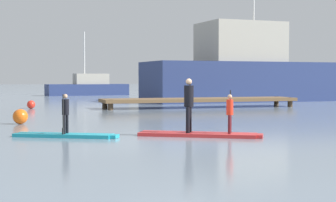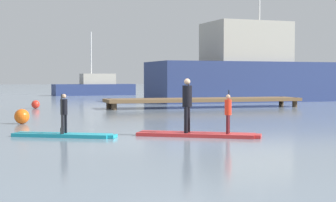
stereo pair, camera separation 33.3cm
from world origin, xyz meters
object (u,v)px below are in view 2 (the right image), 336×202
(mooring_buoy_mid, at_px, (22,116))
(paddler_adult, at_px, (187,102))
(paddleboard_near, at_px, (64,135))
(mooring_buoy_far, at_px, (36,104))
(fishing_boat_green_midground, at_px, (95,87))
(paddleboard_far, at_px, (198,135))
(paddler_child_solo, at_px, (64,111))
(fishing_boat_white_large, at_px, (255,73))
(paddler_child_front, at_px, (228,112))

(mooring_buoy_mid, bearing_deg, paddler_adult, -50.65)
(paddleboard_near, xyz_separation_m, mooring_buoy_far, (-0.23, 14.37, 0.17))
(fishing_boat_green_midground, distance_m, mooring_buoy_far, 21.50)
(paddleboard_far, relative_size, fishing_boat_green_midground, 0.43)
(paddler_child_solo, relative_size, mooring_buoy_far, 2.51)
(fishing_boat_white_large, bearing_deg, paddleboard_far, -119.17)
(fishing_boat_white_large, relative_size, mooring_buoy_mid, 28.91)
(paddleboard_near, distance_m, mooring_buoy_far, 14.37)
(paddleboard_near, height_order, paddler_adult, paddler_adult)
(paddler_adult, relative_size, fishing_boat_white_large, 0.10)
(paddler_adult, xyz_separation_m, paddler_child_front, (1.02, -0.57, -0.26))
(paddleboard_far, bearing_deg, paddler_child_solo, 166.39)
(paddler_child_front, height_order, mooring_buoy_far, paddler_child_front)
(paddler_adult, distance_m, fishing_boat_white_large, 23.29)
(paddler_child_front, height_order, fishing_boat_green_midground, fishing_boat_green_midground)
(fishing_boat_green_midground, bearing_deg, paddler_adult, -94.13)
(fishing_boat_green_midground, bearing_deg, mooring_buoy_far, -106.75)
(mooring_buoy_mid, bearing_deg, paddler_child_front, -47.65)
(fishing_boat_white_large, bearing_deg, mooring_buoy_mid, -137.56)
(paddleboard_far, bearing_deg, paddler_adult, 149.33)
(fishing_boat_green_midground, height_order, mooring_buoy_mid, fishing_boat_green_midground)
(paddler_child_front, bearing_deg, fishing_boat_green_midground, 87.53)
(paddler_child_solo, height_order, mooring_buoy_mid, paddler_child_solo)
(paddleboard_near, relative_size, paddler_adult, 1.86)
(paddleboard_near, height_order, fishing_boat_green_midground, fishing_boat_green_midground)
(paddler_child_solo, distance_m, mooring_buoy_mid, 4.86)
(paddler_child_solo, xyz_separation_m, paddleboard_far, (3.67, -0.89, -0.67))
(paddleboard_far, relative_size, paddler_child_front, 2.77)
(paddleboard_far, distance_m, paddler_adult, 0.98)
(paddleboard_near, bearing_deg, paddler_adult, -12.21)
(fishing_boat_green_midground, height_order, mooring_buoy_far, fishing_boat_green_midground)
(mooring_buoy_mid, bearing_deg, mooring_buoy_far, 84.98)
(paddleboard_near, xyz_separation_m, fishing_boat_green_midground, (5.96, 34.95, 0.70))
(paddler_adult, xyz_separation_m, mooring_buoy_mid, (-4.47, 5.45, -0.71))
(fishing_boat_green_midground, bearing_deg, paddleboard_near, -99.69)
(paddler_adult, bearing_deg, mooring_buoy_far, 103.48)
(fishing_boat_white_large, bearing_deg, fishing_boat_green_midground, 120.22)
(mooring_buoy_mid, bearing_deg, fishing_boat_green_midground, 76.88)
(paddleboard_near, bearing_deg, mooring_buoy_mid, 102.91)
(paddler_child_front, bearing_deg, paddleboard_near, 163.54)
(paddleboard_near, xyz_separation_m, mooring_buoy_mid, (-1.08, 4.71, 0.22))
(paddleboard_near, height_order, fishing_boat_white_large, fishing_boat_white_large)
(mooring_buoy_mid, bearing_deg, fishing_boat_white_large, 42.44)
(fishing_boat_white_large, bearing_deg, paddler_adult, -119.97)
(paddler_child_front, xyz_separation_m, mooring_buoy_mid, (-5.48, 6.01, -0.45))
(mooring_buoy_mid, bearing_deg, paddleboard_far, -49.78)
(paddleboard_near, relative_size, paddler_child_solo, 2.58)
(paddler_child_solo, bearing_deg, mooring_buoy_far, 90.89)
(paddler_child_solo, distance_m, paddler_child_front, 4.60)
(fishing_boat_green_midground, bearing_deg, paddleboard_far, -93.67)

